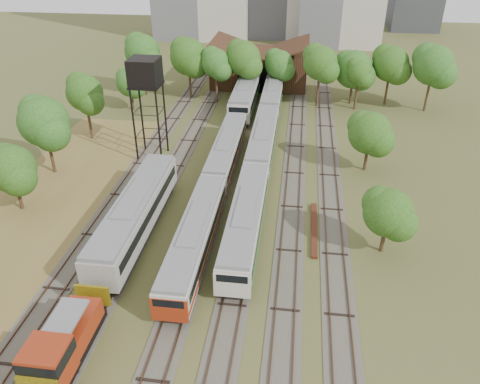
# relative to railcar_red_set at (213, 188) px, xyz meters

# --- Properties ---
(ground) EXTENTS (240.00, 240.00, 0.00)m
(ground) POSITION_rel_railcar_red_set_xyz_m (2.00, -17.56, -1.75)
(ground) COLOR #475123
(ground) RESTS_ON ground
(dry_grass_patch) EXTENTS (14.00, 60.00, 0.04)m
(dry_grass_patch) POSITION_rel_railcar_red_set_xyz_m (-16.00, -9.56, -1.73)
(dry_grass_patch) COLOR brown
(dry_grass_patch) RESTS_ON ground
(tracks) EXTENTS (24.60, 80.00, 0.19)m
(tracks) POSITION_rel_railcar_red_set_xyz_m (1.33, 7.44, -1.70)
(tracks) COLOR #4C473D
(tracks) RESTS_ON ground
(railcar_red_set) EXTENTS (2.68, 34.58, 3.30)m
(railcar_red_set) POSITION_rel_railcar_red_set_xyz_m (0.00, 0.00, 0.00)
(railcar_red_set) COLOR black
(railcar_red_set) RESTS_ON ground
(railcar_green_set) EXTENTS (2.82, 52.08, 3.48)m
(railcar_green_set) POSITION_rel_railcar_red_set_xyz_m (4.00, 11.69, 0.10)
(railcar_green_set) COLOR black
(railcar_green_set) RESTS_ON ground
(railcar_rear) EXTENTS (3.16, 16.08, 3.91)m
(railcar_rear) POSITION_rel_railcar_red_set_xyz_m (0.00, 27.25, 0.32)
(railcar_rear) COLOR black
(railcar_rear) RESTS_ON ground
(shunter_locomotive) EXTENTS (2.61, 8.10, 3.42)m
(shunter_locomotive) POSITION_rel_railcar_red_set_xyz_m (-6.00, -20.99, -0.12)
(shunter_locomotive) COLOR black
(shunter_locomotive) RESTS_ON ground
(old_grey_coach) EXTENTS (3.08, 18.00, 3.82)m
(old_grey_coach) POSITION_rel_railcar_red_set_xyz_m (-6.00, -6.14, 0.34)
(old_grey_coach) COLOR black
(old_grey_coach) RESTS_ON ground
(water_tower) EXTENTS (3.44, 3.44, 11.87)m
(water_tower) POSITION_rel_railcar_red_set_xyz_m (-9.33, 9.98, 8.26)
(water_tower) COLOR black
(water_tower) RESTS_ON ground
(rail_pile_far) EXTENTS (0.54, 8.71, 0.28)m
(rail_pile_far) POSITION_rel_railcar_red_set_xyz_m (10.20, -3.63, -1.60)
(rail_pile_far) COLOR #4F2516
(rail_pile_far) RESTS_ON ground
(maintenance_shed) EXTENTS (16.45, 11.55, 7.58)m
(maintenance_shed) POSITION_rel_railcar_red_set_xyz_m (1.00, 40.42, 1.17)
(maintenance_shed) COLOR #331B12
(maintenance_shed) RESTS_ON ground
(tree_band_left) EXTENTS (7.25, 56.80, 8.89)m
(tree_band_left) POSITION_rel_railcar_red_set_xyz_m (-18.81, -1.83, 3.69)
(tree_band_left) COLOR #382616
(tree_band_left) RESTS_ON ground
(tree_band_far) EXTENTS (49.57, 7.77, 9.77)m
(tree_band_far) POSITION_rel_railcar_red_set_xyz_m (6.00, 31.32, 4.63)
(tree_band_far) COLOR #382616
(tree_band_far) RESTS_ON ground
(tree_band_right) EXTENTS (4.78, 39.55, 7.39)m
(tree_band_right) POSITION_rel_railcar_red_set_xyz_m (16.16, 8.63, 2.83)
(tree_band_right) COLOR #382616
(tree_band_right) RESTS_ON ground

